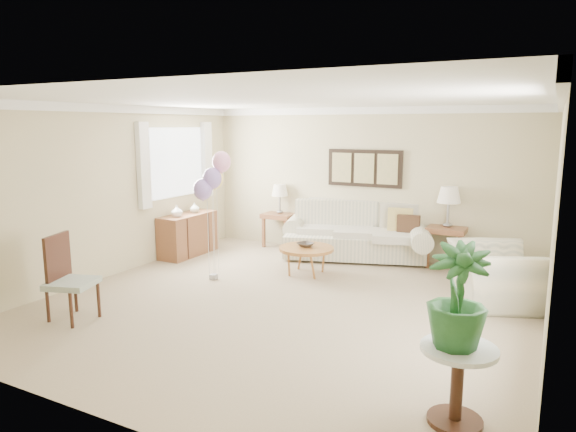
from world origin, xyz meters
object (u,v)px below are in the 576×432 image
at_px(accent_chair, 67,276).
at_px(balloon_cluster, 211,180).
at_px(armchair, 493,275).
at_px(sofa, 356,236).
at_px(coffee_table, 306,249).

xyz_separation_m(accent_chair, balloon_cluster, (0.60, 2.09, 0.97)).
bearing_deg(accent_chair, balloon_cluster, 74.05).
bearing_deg(accent_chair, armchair, 33.58).
bearing_deg(sofa, accent_chair, -115.26).
distance_m(sofa, armchair, 2.77).
distance_m(sofa, coffee_table, 1.38).
relative_size(sofa, balloon_cluster, 1.50).
xyz_separation_m(coffee_table, balloon_cluster, (-1.12, -0.90, 1.11)).
distance_m(accent_chair, balloon_cluster, 2.38).
xyz_separation_m(coffee_table, armchair, (2.72, -0.05, -0.02)).
distance_m(coffee_table, accent_chair, 3.46).
distance_m(sofa, accent_chair, 4.80).
distance_m(armchair, accent_chair, 5.33).
relative_size(coffee_table, armchair, 0.74).
xyz_separation_m(sofa, armchair, (2.39, -1.39, -0.01)).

